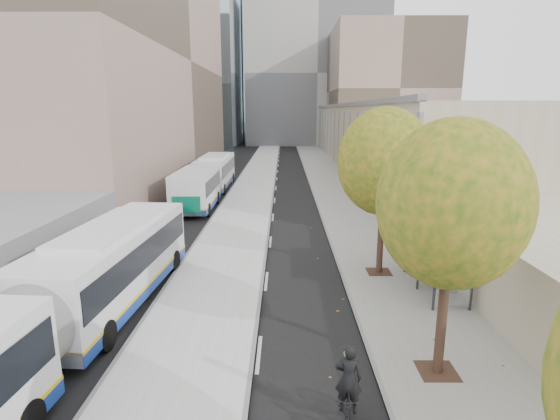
{
  "coord_description": "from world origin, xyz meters",
  "views": [
    {
      "loc": [
        -0.88,
        -6.35,
        7.48
      ],
      "look_at": [
        -1.06,
        15.42,
        2.5
      ],
      "focal_mm": 28.0,
      "sensor_mm": 36.0,
      "label": 1
    }
  ],
  "objects_px": {
    "bus_far": "(208,177)",
    "bus_shelter": "(442,242)",
    "cyclist": "(348,398)",
    "distant_car": "(225,175)",
    "bus_near": "(54,310)"
  },
  "relations": [
    {
      "from": "bus_far",
      "to": "distant_car",
      "type": "relative_size",
      "value": 4.52
    },
    {
      "from": "cyclist",
      "to": "distant_car",
      "type": "height_order",
      "value": "cyclist"
    },
    {
      "from": "bus_near",
      "to": "bus_far",
      "type": "relative_size",
      "value": 1.0
    },
    {
      "from": "bus_far",
      "to": "cyclist",
      "type": "height_order",
      "value": "bus_far"
    },
    {
      "from": "bus_far",
      "to": "distant_car",
      "type": "xyz_separation_m",
      "value": [
        0.33,
        8.45,
        -0.98
      ]
    },
    {
      "from": "bus_near",
      "to": "bus_far",
      "type": "bearing_deg",
      "value": 93.12
    },
    {
      "from": "bus_shelter",
      "to": "cyclist",
      "type": "xyz_separation_m",
      "value": [
        -5.03,
        -8.19,
        -1.37
      ]
    },
    {
      "from": "bus_far",
      "to": "distant_car",
      "type": "distance_m",
      "value": 8.52
    },
    {
      "from": "bus_far",
      "to": "cyclist",
      "type": "distance_m",
      "value": 30.33
    },
    {
      "from": "bus_far",
      "to": "bus_shelter",
      "type": "bearing_deg",
      "value": -57.89
    },
    {
      "from": "bus_shelter",
      "to": "cyclist",
      "type": "height_order",
      "value": "bus_shelter"
    },
    {
      "from": "cyclist",
      "to": "distant_car",
      "type": "xyz_separation_m",
      "value": [
        -7.9,
        37.63,
        -0.13
      ]
    },
    {
      "from": "bus_near",
      "to": "cyclist",
      "type": "bearing_deg",
      "value": -15.49
    },
    {
      "from": "bus_shelter",
      "to": "bus_far",
      "type": "xyz_separation_m",
      "value": [
        -13.26,
        20.99,
        -0.52
      ]
    },
    {
      "from": "bus_shelter",
      "to": "bus_near",
      "type": "bearing_deg",
      "value": -158.48
    }
  ]
}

